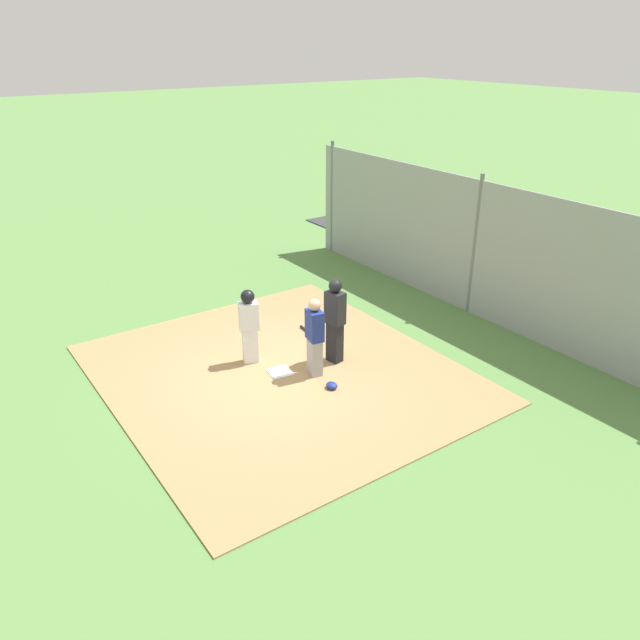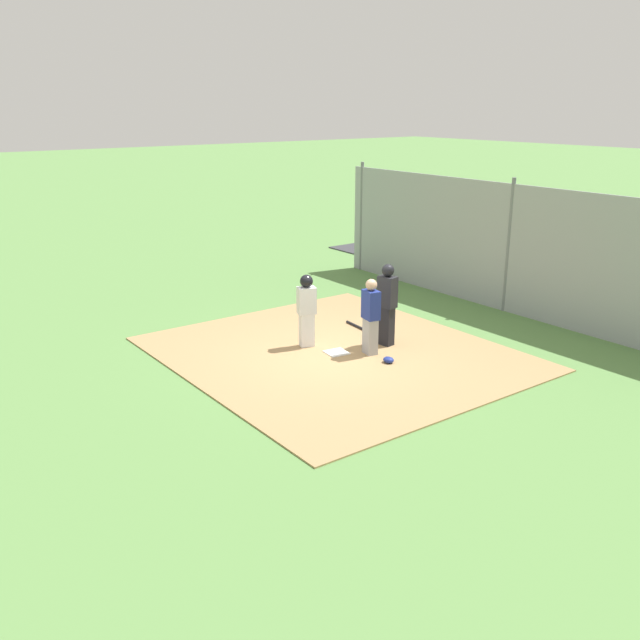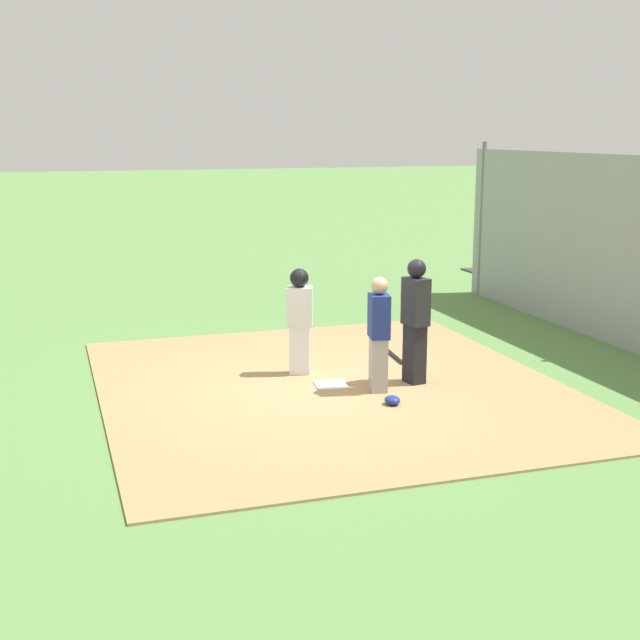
% 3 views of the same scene
% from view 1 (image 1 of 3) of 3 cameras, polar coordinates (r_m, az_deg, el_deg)
% --- Properties ---
extents(ground_plane, '(140.00, 140.00, 0.00)m').
position_cam_1_polar(ground_plane, '(12.27, -3.76, -5.03)').
color(ground_plane, '#5B8947').
extents(dirt_infield, '(7.20, 6.40, 0.03)m').
position_cam_1_polar(dirt_infield, '(12.26, -3.76, -4.97)').
color(dirt_infield, '#A88456').
rests_on(dirt_infield, ground_plane).
extents(home_plate, '(0.50, 0.50, 0.02)m').
position_cam_1_polar(home_plate, '(12.25, -3.77, -4.87)').
color(home_plate, white).
rests_on(home_plate, dirt_infield).
extents(catcher, '(0.42, 0.33, 1.61)m').
position_cam_1_polar(catcher, '(11.79, -0.50, -1.51)').
color(catcher, '#9E9EA3').
rests_on(catcher, dirt_infield).
extents(umpire, '(0.42, 0.32, 1.79)m').
position_cam_1_polar(umpire, '(12.24, 1.41, 0.11)').
color(umpire, black).
rests_on(umpire, dirt_infield).
extents(runner, '(0.37, 0.45, 1.59)m').
position_cam_1_polar(runner, '(12.31, -6.65, -0.18)').
color(runner, silver).
rests_on(runner, dirt_infield).
extents(baseball_bat, '(0.81, 0.13, 0.06)m').
position_cam_1_polar(baseball_bat, '(13.75, -1.01, -1.21)').
color(baseball_bat, black).
rests_on(baseball_bat, dirt_infield).
extents(catcher_mask, '(0.24, 0.20, 0.12)m').
position_cam_1_polar(catcher_mask, '(11.69, 1.10, -6.13)').
color(catcher_mask, navy).
rests_on(catcher_mask, dirt_infield).
extents(baseball, '(0.07, 0.07, 0.07)m').
position_cam_1_polar(baseball, '(12.75, -6.22, -3.57)').
color(baseball, white).
rests_on(baseball, dirt_infield).
extents(backstop_fence, '(12.00, 0.10, 3.35)m').
position_cam_1_polar(backstop_fence, '(14.87, 14.22, 6.50)').
color(backstop_fence, '#93999E').
rests_on(backstop_fence, ground_plane).
extents(parking_lot, '(18.00, 5.20, 0.04)m').
position_cam_1_polar(parking_lot, '(18.32, 21.74, 3.67)').
color(parking_lot, '#38383D').
rests_on(parking_lot, ground_plane).
extents(parked_car_green, '(4.35, 2.20, 1.28)m').
position_cam_1_polar(parked_car_green, '(18.37, 21.88, 5.68)').
color(parked_car_green, '#235B38').
rests_on(parked_car_green, parking_lot).
extents(parked_car_dark, '(4.35, 2.20, 1.28)m').
position_cam_1_polar(parked_car_dark, '(19.97, 15.12, 8.08)').
color(parked_car_dark, black).
rests_on(parked_car_dark, parking_lot).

